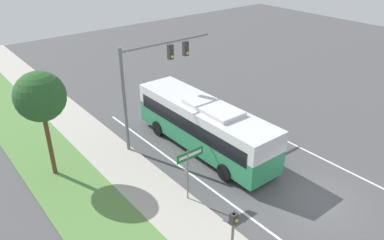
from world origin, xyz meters
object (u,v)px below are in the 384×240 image
object	(u,v)px
signal_gantry	(151,73)
street_sign	(189,164)
bus	(204,123)
pedestrian_signal	(233,230)

from	to	relation	value
signal_gantry	street_sign	size ratio (longest dim) A/B	2.23
bus	signal_gantry	bearing A→B (deg)	124.06
bus	street_sign	size ratio (longest dim) A/B	3.56
pedestrian_signal	street_sign	world-z (taller)	street_sign
signal_gantry	pedestrian_signal	bearing A→B (deg)	-106.66
bus	pedestrian_signal	distance (m)	9.10
bus	pedestrian_signal	world-z (taller)	bus
pedestrian_signal	signal_gantry	bearing A→B (deg)	73.34
street_sign	pedestrian_signal	bearing A→B (deg)	-105.51
pedestrian_signal	street_sign	xyz separation A→B (m)	(1.19, 4.31, 0.33)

